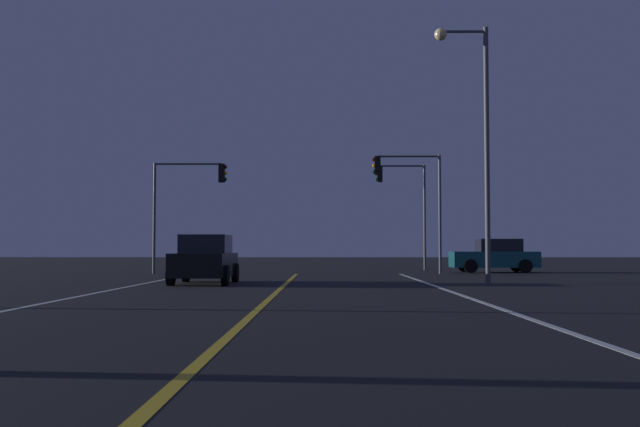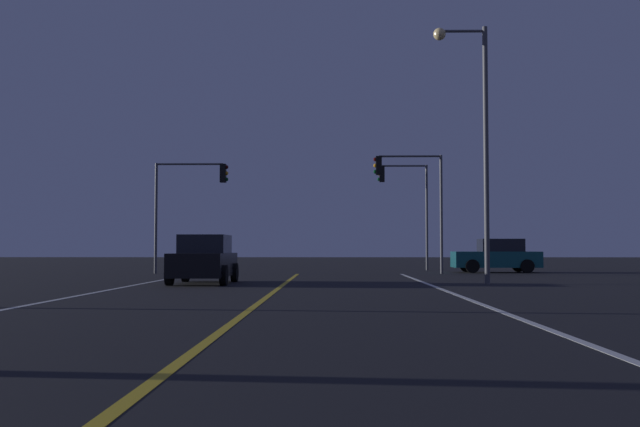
# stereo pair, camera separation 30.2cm
# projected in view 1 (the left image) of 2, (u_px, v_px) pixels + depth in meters

# --- Properties ---
(lane_edge_right) EXTENTS (0.16, 41.42, 0.01)m
(lane_edge_right) POSITION_uv_depth(u_px,v_px,m) (508.00, 311.00, 14.48)
(lane_edge_right) COLOR silver
(lane_edge_right) RESTS_ON ground
(lane_edge_left) EXTENTS (0.16, 41.42, 0.01)m
(lane_edge_left) POSITION_uv_depth(u_px,v_px,m) (5.00, 311.00, 14.55)
(lane_edge_left) COLOR silver
(lane_edge_left) RESTS_ON ground
(lane_center_divider) EXTENTS (0.16, 41.42, 0.01)m
(lane_center_divider) POSITION_uv_depth(u_px,v_px,m) (256.00, 311.00, 14.51)
(lane_center_divider) COLOR gold
(lane_center_divider) RESTS_ON ground
(car_oncoming) EXTENTS (2.02, 4.30, 1.70)m
(car_oncoming) POSITION_uv_depth(u_px,v_px,m) (205.00, 260.00, 25.79)
(car_oncoming) COLOR black
(car_oncoming) RESTS_ON ground
(car_crossing_side) EXTENTS (4.30, 2.02, 1.70)m
(car_crossing_side) POSITION_uv_depth(u_px,v_px,m) (495.00, 256.00, 37.52)
(car_crossing_side) COLOR black
(car_crossing_side) RESTS_ON ground
(traffic_light_near_right) EXTENTS (3.34, 0.36, 5.74)m
(traffic_light_near_right) POSITION_uv_depth(u_px,v_px,m) (408.00, 186.00, 35.86)
(traffic_light_near_right) COLOR #4C4C51
(traffic_light_near_right) RESTS_ON ground
(traffic_light_near_left) EXTENTS (3.59, 0.36, 5.38)m
(traffic_light_near_left) POSITION_uv_depth(u_px,v_px,m) (190.00, 191.00, 35.92)
(traffic_light_near_left) COLOR #4C4C51
(traffic_light_near_left) RESTS_ON ground
(traffic_light_far_right) EXTENTS (2.82, 0.36, 5.88)m
(traffic_light_far_right) POSITION_uv_depth(u_px,v_px,m) (402.00, 193.00, 41.36)
(traffic_light_far_right) COLOR #4C4C51
(traffic_light_far_right) RESTS_ON ground
(street_lamp_right_far) EXTENTS (1.90, 0.44, 9.00)m
(street_lamp_right_far) POSITION_uv_depth(u_px,v_px,m) (476.00, 123.00, 25.85)
(street_lamp_right_far) COLOR #4C4C51
(street_lamp_right_far) RESTS_ON ground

